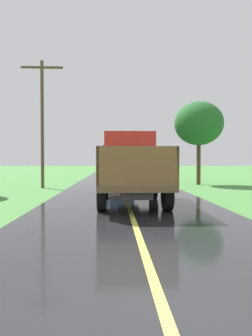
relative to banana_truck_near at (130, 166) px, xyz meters
The scene contains 4 objects.
banana_truck_near is the anchor object (origin of this frame).
banana_truck_far 11.26m from the banana_truck_near, 92.44° to the left, with size 2.38×5.81×2.80m.
utility_pole_roadside 8.93m from the banana_truck_near, 126.46° to the left, with size 2.53×0.20×7.80m.
roadside_tree_mid_right 10.81m from the banana_truck_near, 59.38° to the left, with size 3.39×3.39×5.82m.
Camera 1 is at (-0.53, -2.65, 1.67)m, focal length 32.42 mm.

